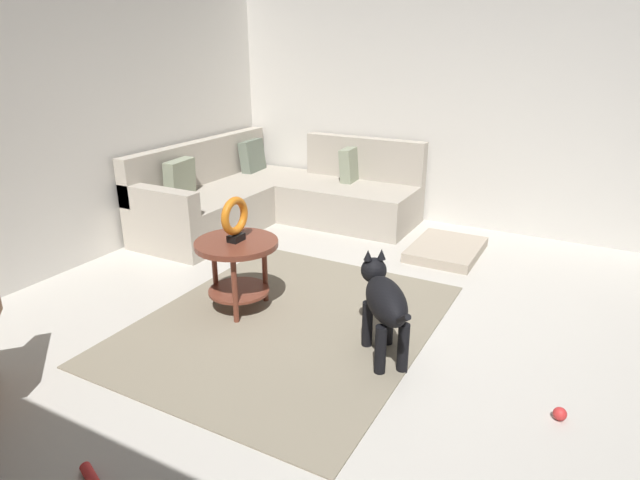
{
  "coord_description": "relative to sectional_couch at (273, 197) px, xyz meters",
  "views": [
    {
      "loc": [
        -2.7,
        -1.1,
        1.88
      ],
      "look_at": [
        0.45,
        0.6,
        0.55
      ],
      "focal_mm": 30.12,
      "sensor_mm": 36.0,
      "label": 1
    }
  ],
  "objects": [
    {
      "name": "torus_sculpture",
      "position": [
        -1.82,
        -0.88,
        0.42
      ],
      "size": [
        0.28,
        0.08,
        0.33
      ],
      "color": "black",
      "rests_on": "side_table"
    },
    {
      "name": "side_table",
      "position": [
        -1.82,
        -0.88,
        0.12
      ],
      "size": [
        0.6,
        0.6,
        0.54
      ],
      "color": "brown",
      "rests_on": "ground_plane"
    },
    {
      "name": "dog",
      "position": [
        -1.9,
        -2.06,
        0.09
      ],
      "size": [
        0.7,
        0.56,
        0.63
      ],
      "rotation": [
        0.0,
        0.0,
        5.37
      ],
      "color": "black",
      "rests_on": "ground_plane"
    },
    {
      "name": "dog_bed_mat",
      "position": [
        -0.01,
        -1.93,
        -0.25
      ],
      "size": [
        0.8,
        0.6,
        0.09
      ],
      "primitive_type": "cube",
      "color": "#B2A38E",
      "rests_on": "ground_plane"
    },
    {
      "name": "area_rug",
      "position": [
        -1.84,
        -1.31,
        -0.29
      ],
      "size": [
        2.3,
        1.9,
        0.01
      ],
      "primitive_type": "cube",
      "color": "gray",
      "rests_on": "ground_plane"
    },
    {
      "name": "dog_toy_rope",
      "position": [
        -3.51,
        -1.28,
        -0.27
      ],
      "size": [
        0.1,
        0.15,
        0.05
      ],
      "primitive_type": "cylinder",
      "rotation": [
        0.0,
        1.57,
        1.19
      ],
      "color": "red",
      "rests_on": "ground_plane"
    },
    {
      "name": "wall_right",
      "position": [
        0.95,
        -2.01,
        1.06
      ],
      "size": [
        0.12,
        6.0,
        2.7
      ],
      "primitive_type": "cube",
      "color": "silver",
      "rests_on": "ground_plane"
    },
    {
      "name": "sectional_couch",
      "position": [
        0.0,
        0.0,
        0.0
      ],
      "size": [
        2.2,
        2.25,
        0.88
      ],
      "color": "#B2A899",
      "rests_on": "ground_plane"
    },
    {
      "name": "dog_toy_ball",
      "position": [
        -2.04,
        -3.12,
        -0.26
      ],
      "size": [
        0.07,
        0.07,
        0.07
      ],
      "primitive_type": "sphere",
      "color": "red",
      "rests_on": "ground_plane"
    },
    {
      "name": "ground_plane",
      "position": [
        -1.99,
        -2.01,
        -0.34
      ],
      "size": [
        6.0,
        6.0,
        0.1
      ],
      "primitive_type": "cube",
      "color": "beige"
    },
    {
      "name": "wall_back",
      "position": [
        -1.99,
        0.93,
        1.06
      ],
      "size": [
        6.0,
        0.12,
        2.7
      ],
      "primitive_type": "cube",
      "color": "silver",
      "rests_on": "ground_plane"
    }
  ]
}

